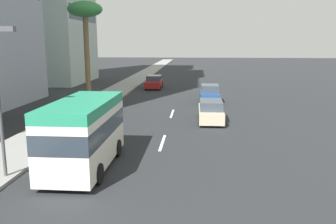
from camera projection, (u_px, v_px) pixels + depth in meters
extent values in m
plane|color=#26282B|center=(177.00, 99.00, 35.30)|extent=(198.00, 198.00, 0.00)
cube|color=gray|center=(107.00, 97.00, 35.84)|extent=(162.00, 3.32, 0.15)
cube|color=silver|center=(162.00, 143.00, 19.81)|extent=(3.20, 0.16, 0.01)
cube|color=silver|center=(172.00, 114.00, 27.88)|extent=(3.20, 0.16, 0.01)
cube|color=beige|center=(211.00, 114.00, 25.16)|extent=(4.51, 1.70, 0.75)
cube|color=#38424C|center=(211.00, 105.00, 24.81)|extent=(2.48, 1.56, 0.62)
cylinder|color=black|center=(199.00, 113.00, 26.64)|extent=(0.64, 0.22, 0.64)
cylinder|color=black|center=(220.00, 113.00, 26.52)|extent=(0.64, 0.22, 0.64)
cylinder|color=black|center=(200.00, 121.00, 23.90)|extent=(0.64, 0.22, 0.64)
cylinder|color=black|center=(223.00, 121.00, 23.78)|extent=(0.64, 0.22, 0.64)
cube|color=#1E478C|center=(210.00, 96.00, 32.90)|extent=(4.13, 1.72, 0.85)
cube|color=#38424C|center=(210.00, 88.00, 32.54)|extent=(2.27, 1.59, 0.70)
cylinder|color=black|center=(201.00, 97.00, 34.27)|extent=(0.64, 0.22, 0.64)
cylinder|color=black|center=(217.00, 97.00, 34.14)|extent=(0.64, 0.22, 0.64)
cylinder|color=black|center=(201.00, 101.00, 31.76)|extent=(0.64, 0.22, 0.64)
cylinder|color=black|center=(219.00, 102.00, 31.64)|extent=(0.64, 0.22, 0.64)
cube|color=silver|center=(84.00, 137.00, 15.59)|extent=(6.03, 2.27, 2.40)
cube|color=#268C66|center=(83.00, 106.00, 15.31)|extent=(6.03, 2.27, 0.46)
cube|color=#28333D|center=(84.00, 127.00, 15.50)|extent=(6.04, 2.27, 0.80)
cylinder|color=black|center=(98.00, 174.00, 14.00)|extent=(0.84, 0.26, 0.84)
cylinder|color=black|center=(46.00, 172.00, 14.16)|extent=(0.84, 0.26, 0.84)
cylinder|color=black|center=(117.00, 148.00, 17.41)|extent=(0.84, 0.26, 0.84)
cylinder|color=black|center=(75.00, 147.00, 17.58)|extent=(0.84, 0.26, 0.84)
cube|color=#A51E1E|center=(154.00, 84.00, 43.20)|extent=(4.23, 1.88, 0.78)
cube|color=#38424C|center=(154.00, 78.00, 43.27)|extent=(2.33, 1.73, 0.64)
cylinder|color=black|center=(160.00, 87.00, 41.90)|extent=(0.64, 0.22, 0.64)
cylinder|color=black|center=(146.00, 87.00, 42.03)|extent=(0.64, 0.22, 0.64)
cylinder|color=black|center=(162.00, 85.00, 44.46)|extent=(0.64, 0.22, 0.64)
cylinder|color=black|center=(149.00, 85.00, 44.60)|extent=(0.64, 0.22, 0.64)
cylinder|color=brown|center=(87.00, 61.00, 29.64)|extent=(0.44, 0.44, 7.71)
ellipsoid|color=#388442|center=(85.00, 9.00, 28.81)|extent=(2.87, 2.87, 1.29)
cube|color=#4C4C51|center=(3.00, 29.00, 13.31)|extent=(0.24, 0.90, 0.20)
cube|color=#2D3847|center=(83.00, 14.00, 48.15)|extent=(11.59, 0.08, 1.87)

